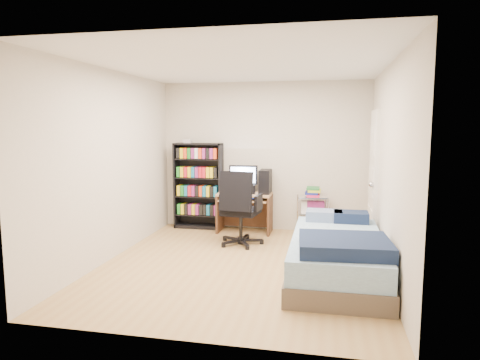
% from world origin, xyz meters
% --- Properties ---
extents(room, '(3.58, 4.08, 2.58)m').
position_xyz_m(room, '(0.00, 0.00, 1.25)').
color(room, tan).
rests_on(room, ground).
extents(media_shelf, '(0.83, 0.28, 1.54)m').
position_xyz_m(media_shelf, '(-1.12, 1.84, 0.76)').
color(media_shelf, black).
rests_on(media_shelf, room).
extents(computer_desk, '(0.88, 0.51, 1.11)m').
position_xyz_m(computer_desk, '(-0.19, 1.74, 0.60)').
color(computer_desk, tan).
rests_on(computer_desk, room).
extents(office_chair, '(0.75, 0.75, 1.12)m').
position_xyz_m(office_chair, '(-0.20, 0.92, 0.36)').
color(office_chair, black).
rests_on(office_chair, room).
extents(wire_cart, '(0.52, 0.40, 0.79)m').
position_xyz_m(wire_cart, '(0.84, 1.73, 0.51)').
color(wire_cart, silver).
rests_on(wire_cart, room).
extents(bed, '(1.08, 2.16, 0.62)m').
position_xyz_m(bed, '(1.19, -0.18, 0.27)').
color(bed, brown).
rests_on(bed, room).
extents(door, '(0.12, 0.80, 2.00)m').
position_xyz_m(door, '(1.72, 1.35, 1.00)').
color(door, silver).
rests_on(door, room).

